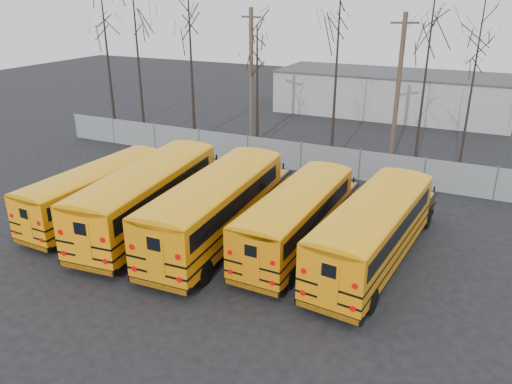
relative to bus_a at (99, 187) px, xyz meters
The scene contains 17 objects.
ground 7.25m from the bus_a, ahead, with size 120.00×120.00×0.00m, color black.
fence 13.60m from the bus_a, 58.80° to the left, with size 40.00×0.04×2.00m, color gray.
distant_building 32.88m from the bus_a, 74.05° to the left, with size 22.00×8.00×4.00m, color #A6A5A1.
bus_a is the anchor object (origin of this frame).
bus_b 3.24m from the bus_a, ahead, with size 3.93×12.31×3.39m.
bus_c 7.05m from the bus_a, ahead, with size 3.30×12.28×3.41m.
bus_d 10.83m from the bus_a, ahead, with size 2.77×10.85×3.02m.
bus_e 14.39m from the bus_a, ahead, with size 3.74×11.56×3.18m.
utility_pole_left 16.47m from the bus_a, 85.72° to the left, with size 1.79×0.69×10.33m.
utility_pole_right 20.42m from the bus_a, 52.58° to the left, with size 1.74×0.76×10.16m.
tree_0 19.84m from the bus_a, 128.09° to the left, with size 0.26×0.26×12.07m, color black.
tree_1 15.62m from the bus_a, 118.38° to the left, with size 0.26×0.26×12.32m, color black.
tree_2 16.15m from the bus_a, 103.32° to the left, with size 0.26×0.26×11.81m, color black.
tree_3 15.96m from the bus_a, 83.04° to the left, with size 0.26×0.26×9.15m, color black.
tree_4 16.72m from the bus_a, 57.96° to the left, with size 0.26×0.26×12.42m, color black.
tree_5 20.27m from the bus_a, 44.23° to the left, with size 0.26×0.26×12.63m, color black.
tree_6 22.37m from the bus_a, 40.13° to the left, with size 0.26×0.26×11.11m, color black.
Camera 1 is at (10.98, -18.28, 11.25)m, focal length 35.00 mm.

